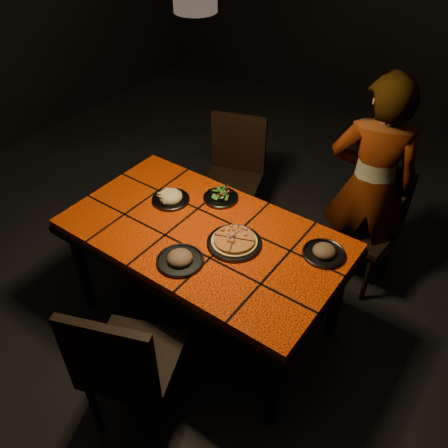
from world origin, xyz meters
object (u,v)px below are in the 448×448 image
Objects in this scene: diner at (370,187)px; chair_far_left at (235,169)px; chair_near at (125,364)px; chair_far_right at (370,217)px; plate_pasta at (171,198)px; plate_pizza at (234,242)px; dining_table at (204,242)px.

chair_far_left is at bearing -17.30° from diner.
chair_near is 1.11× the size of chair_far_right.
chair_far_left is 3.96× the size of plate_pasta.
chair_far_right reaches higher than plate_pasta.
plate_pasta is at bearing -83.22° from chair_near.
plate_pasta is (-0.55, 0.10, 0.00)m from plate_pizza.
chair_near reaches higher than chair_far_right.
plate_pasta is (0.08, -0.80, 0.24)m from chair_far_left.
chair_far_right is at bearing -14.30° from chair_far_left.
chair_far_right is at bearing 66.33° from plate_pizza.
diner is at bearing -17.34° from chair_far_left.
chair_near is 0.85m from plate_pizza.
plate_pizza is (0.20, 0.02, 0.10)m from dining_table.
chair_near is 1.83m from diner.
chair_near is 1.82m from chair_far_left.
dining_table is at bearing -117.98° from chair_far_right.
dining_table is at bearing 38.62° from diner.
chair_far_right is 0.27m from diner.
chair_far_left is 1.05m from diner.
chair_far_left reaches higher than dining_table.
chair_far_left reaches higher than plate_pasta.
dining_table is 1.02m from chair_far_left.
chair_far_left is (-0.42, 0.92, -0.14)m from dining_table.
plate_pizza is at bearing 5.20° from dining_table.
chair_far_left reaches higher than plate_pizza.
chair_far_left is at bearing 124.63° from plate_pizza.
diner is (0.46, 1.76, 0.21)m from chair_near.
dining_table is 1.86× the size of chair_far_right.
diner is at bearing -125.82° from chair_near.
plate_pizza is (0.06, 0.83, 0.21)m from chair_near.
diner reaches higher than plate_pasta.
chair_near is 2.92× the size of plate_pizza.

